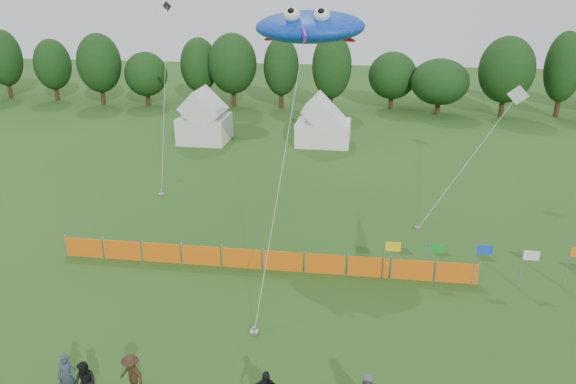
# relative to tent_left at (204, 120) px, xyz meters

# --- Properties ---
(treeline) EXTENTS (104.57, 8.78, 8.36)m
(treeline) POSITION_rel_tent_left_xyz_m (12.45, 13.90, 2.37)
(treeline) COLOR #382314
(treeline) RESTS_ON ground
(tent_left) EXTENTS (4.07, 4.07, 3.59)m
(tent_left) POSITION_rel_tent_left_xyz_m (0.00, 0.00, 0.00)
(tent_left) COLOR silver
(tent_left) RESTS_ON ground
(tent_right) EXTENTS (4.54, 3.63, 3.20)m
(tent_right) POSITION_rel_tent_left_xyz_m (10.12, 0.52, -0.20)
(tent_right) COLOR white
(tent_right) RESTS_ON ground
(barrier_fence) EXTENTS (19.90, 0.06, 1.00)m
(barrier_fence) POSITION_rel_tent_left_xyz_m (9.15, -21.90, -1.31)
(barrier_fence) COLOR #E55F0C
(barrier_fence) RESTS_ON ground
(flag_row) EXTENTS (10.73, 0.61, 2.04)m
(flag_row) POSITION_rel_tent_left_xyz_m (20.02, -21.93, -0.51)
(flag_row) COLOR gray
(flag_row) RESTS_ON ground
(spectator_a) EXTENTS (0.69, 0.56, 1.63)m
(spectator_a) POSITION_rel_tent_left_xyz_m (4.49, -31.47, -1.00)
(spectator_a) COLOR #2C3849
(spectator_a) RESTS_ON ground
(spectator_b) EXTENTS (0.88, 0.75, 1.61)m
(spectator_b) POSITION_rel_tent_left_xyz_m (5.27, -31.73, -1.01)
(spectator_b) COLOR black
(spectator_b) RESTS_ON ground
(spectator_c) EXTENTS (1.17, 0.96, 1.58)m
(spectator_c) POSITION_rel_tent_left_xyz_m (6.54, -31.11, -1.02)
(spectator_c) COLOR #342114
(spectator_c) RESTS_ON ground
(stingray_kite) EXTENTS (7.20, 20.83, 11.76)m
(stingray_kite) POSITION_rel_tent_left_xyz_m (10.49, -14.07, 8.82)
(stingray_kite) COLOR blue
(stingray_kite) RESTS_ON ground
(small_kite_white) EXTENTS (7.14, 8.39, 6.79)m
(small_kite_white) POSITION_rel_tent_left_xyz_m (21.55, -10.04, 2.74)
(small_kite_white) COLOR silver
(small_kite_white) RESTS_ON ground
(small_kite_dark) EXTENTS (3.48, 11.94, 11.52)m
(small_kite_dark) POSITION_rel_tent_left_xyz_m (-0.79, -6.53, 4.37)
(small_kite_dark) COLOR black
(small_kite_dark) RESTS_ON ground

